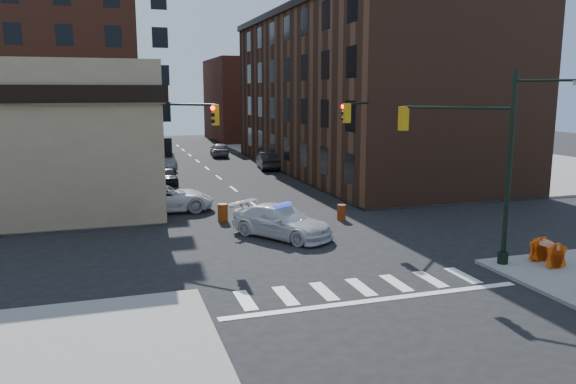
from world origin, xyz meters
TOP-DOWN VIEW (x-y plane):
  - ground at (0.00, 0.00)m, footprint 140.00×140.00m
  - sidewalk_ne at (23.00, 32.75)m, footprint 34.00×54.50m
  - apartment_block at (-18.50, 40.00)m, footprint 25.00×25.00m
  - commercial_row_ne at (13.00, 22.50)m, footprint 14.00×34.00m
  - filler_nw at (-16.00, 62.00)m, footprint 20.00×18.00m
  - filler_ne at (14.00, 58.00)m, footprint 16.00×16.00m
  - signal_pole_se at (6.04, -5.52)m, footprint 5.40×5.27m
  - signal_pole_nw at (-5.85, 5.34)m, footprint 3.58×3.67m
  - signal_pole_ne at (5.84, 5.35)m, footprint 3.67×3.58m
  - tree_ne_near at (7.50, 26.00)m, footprint 3.00×3.00m
  - tree_ne_far at (7.50, 34.00)m, footprint 3.00×3.00m
  - police_car at (-0.68, 1.24)m, footprint 5.06×5.86m
  - pickup at (-5.80, 9.29)m, footprint 6.13×2.95m
  - parked_car_wnear at (-4.55, 19.97)m, footprint 1.70×3.95m
  - parked_car_wfar at (-3.90, 28.46)m, footprint 1.85×4.82m
  - parked_car_wdeep at (-5.50, 42.62)m, footprint 2.36×4.85m
  - parked_car_enear at (5.50, 25.87)m, footprint 2.36×5.15m
  - parked_car_efar at (3.04, 37.63)m, footprint 2.30×4.77m
  - pedestrian_a at (-8.08, 8.78)m, footprint 0.69×0.69m
  - pedestrian_b at (-9.26, 8.83)m, footprint 1.08×0.95m
  - pedestrian_c at (-11.25, 9.53)m, footprint 1.24×0.93m
  - barrel_road at (3.74, 3.88)m, footprint 0.55×0.55m
  - barrel_bank at (-2.86, 5.60)m, footprint 0.73×0.73m
  - barricade_se_a at (8.50, -6.86)m, footprint 0.87×1.35m
  - barricade_se_b at (8.50, -7.05)m, footprint 0.87×1.43m
  - barricade_nw_a at (-8.42, 8.00)m, footprint 1.17×0.67m
  - barricade_nw_b at (-8.71, 8.00)m, footprint 1.39×0.80m

SIDE VIEW (x-z plane):
  - ground at x=0.00m, z-range 0.00..0.00m
  - sidewalk_ne at x=23.00m, z-range 0.00..0.15m
  - barrel_road at x=3.74m, z-range 0.00..0.90m
  - barrel_bank at x=-2.86m, z-range 0.00..1.02m
  - barricade_nw_a at x=-8.42m, z-range 0.15..0.99m
  - barricade_se_a at x=8.50m, z-range 0.15..1.09m
  - barricade_nw_b at x=-8.71m, z-range 0.15..1.14m
  - barricade_se_b at x=8.50m, z-range 0.15..1.16m
  - parked_car_wnear at x=-4.55m, z-range 0.00..1.33m
  - parked_car_wdeep at x=-5.50m, z-range 0.00..1.36m
  - parked_car_wfar at x=-3.90m, z-range 0.00..1.57m
  - parked_car_efar at x=3.04m, z-range 0.00..1.57m
  - police_car at x=-0.68m, z-range 0.00..1.62m
  - parked_car_enear at x=5.50m, z-range 0.00..1.64m
  - pickup at x=-5.80m, z-range 0.00..1.68m
  - pedestrian_a at x=-8.08m, z-range 0.15..1.77m
  - pedestrian_b at x=-9.26m, z-range 0.15..2.03m
  - pedestrian_c at x=-11.25m, z-range 0.15..2.10m
  - tree_ne_near at x=7.50m, z-range 1.06..5.91m
  - tree_ne_far at x=7.50m, z-range 1.06..5.91m
  - signal_pole_nw at x=-5.85m, z-range 0.34..8.34m
  - signal_pole_ne at x=5.84m, z-range 0.34..8.34m
  - signal_pole_se at x=6.04m, z-range 0.61..8.61m
  - filler_ne at x=14.00m, z-range 0.00..12.00m
  - commercial_row_ne at x=13.00m, z-range 0.00..14.00m
  - filler_nw at x=-16.00m, z-range 0.00..16.00m
  - apartment_block at x=-18.50m, z-range 0.00..24.00m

